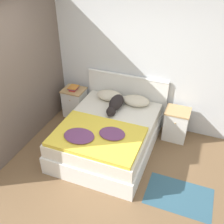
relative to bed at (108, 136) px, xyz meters
The scene contains 13 objects.
ground_plane 1.10m from the bed, 90.29° to the right, with size 16.00×16.00×0.00m, color brown.
wall_back 1.46m from the bed, 90.29° to the left, with size 9.00×0.06×2.55m.
wall_side_left 1.79m from the bed, behind, with size 0.06×3.10×2.55m.
bed is the anchor object (origin of this frame).
headboard 1.02m from the bed, 90.00° to the left, with size 1.62×0.06×1.03m.
nightstand_left 1.30m from the bed, 144.87° to the left, with size 0.44×0.40×0.61m.
nightstand_right 1.30m from the bed, 35.13° to the left, with size 0.44×0.40×0.61m.
pillow_left 0.87m from the bed, 109.88° to the left, with size 0.51×0.34×0.16m.
pillow_right 0.87m from the bed, 70.12° to the left, with size 0.51×0.34×0.16m.
quilt 0.55m from the bed, 91.41° to the right, with size 1.40×0.97×0.11m.
dog 0.60m from the bed, 94.00° to the left, with size 0.23×0.69×0.24m.
book_stack 1.35m from the bed, 145.14° to the left, with size 0.19×0.21×0.08m.
rug 1.54m from the bed, 23.71° to the right, with size 0.97×0.64×0.00m.
Camera 1 is at (1.39, -2.26, 3.22)m, focal length 42.00 mm.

